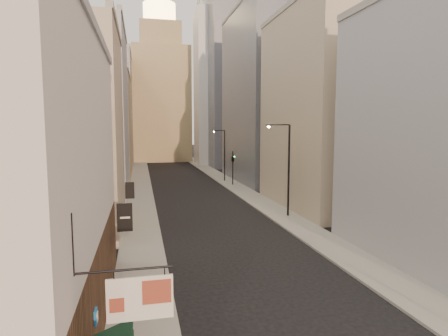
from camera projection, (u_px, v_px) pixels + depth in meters
sidewalk_left at (141, 179)px, 60.00m from camera, size 3.00×140.00×0.15m
sidewalk_right at (220, 177)px, 62.82m from camera, size 3.00×140.00×0.15m
near_building_left at (14, 190)px, 13.75m from camera, size 8.30×23.04×12.30m
left_bldg_beige at (68, 132)px, 29.82m from camera, size 8.00×12.00×16.00m
left_bldg_grey at (92, 114)px, 45.13m from camera, size 8.00×16.00×20.00m
left_bldg_tan at (106, 127)px, 62.76m from camera, size 8.00×18.00×17.00m
left_bldg_wingrid at (113, 111)px, 81.79m from camera, size 8.00×20.00×24.00m
right_bldg_beige at (322, 111)px, 38.70m from camera, size 8.00×16.00×20.00m
right_bldg_wingrid at (261, 97)px, 57.79m from camera, size 8.00×20.00×26.00m
highrise at (248, 51)px, 84.91m from camera, size 21.00×23.00×51.20m
clock_tower at (161, 91)px, 95.22m from camera, size 14.00×14.00×44.90m
white_tower at (214, 82)px, 83.92m from camera, size 8.00×8.00×41.50m
streetlamp_mid at (286, 165)px, 34.41m from camera, size 2.25×0.56×8.64m
streetlamp_far at (223, 152)px, 57.52m from camera, size 2.07×0.54×7.96m
traffic_light_right at (233, 158)px, 53.66m from camera, size 0.67×0.67×5.00m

